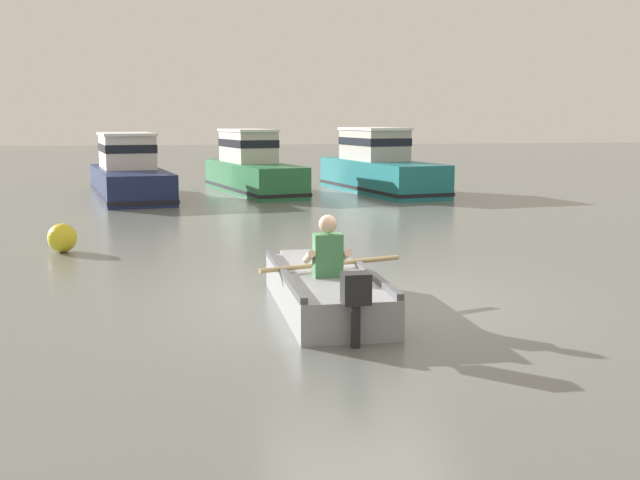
# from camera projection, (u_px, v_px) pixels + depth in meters

# --- Properties ---
(ground_plane) EXTENTS (120.00, 120.00, 0.00)m
(ground_plane) POSITION_uv_depth(u_px,v_px,m) (362.00, 300.00, 10.17)
(ground_plane) COLOR slate
(rowboat_with_person) EXTENTS (1.92, 3.70, 1.19)m
(rowboat_with_person) POSITION_uv_depth(u_px,v_px,m) (324.00, 288.00, 9.69)
(rowboat_with_person) COLOR gray
(rowboat_with_person) RESTS_ON ground
(moored_boat_navy) EXTENTS (2.89, 6.31, 1.89)m
(moored_boat_navy) POSITION_uv_depth(u_px,v_px,m) (129.00, 174.00, 23.18)
(moored_boat_navy) COLOR #19234C
(moored_boat_navy) RESTS_ON ground
(moored_boat_green) EXTENTS (2.85, 6.15, 1.98)m
(moored_boat_green) POSITION_uv_depth(u_px,v_px,m) (252.00, 169.00, 24.76)
(moored_boat_green) COLOR #287042
(moored_boat_green) RESTS_ON ground
(moored_boat_teal) EXTENTS (2.93, 6.27, 2.02)m
(moored_boat_teal) POSITION_uv_depth(u_px,v_px,m) (379.00, 168.00, 24.83)
(moored_boat_teal) COLOR #1E727A
(moored_boat_teal) RESTS_ON ground
(mooring_buoy) EXTENTS (0.51, 0.51, 0.51)m
(mooring_buoy) POSITION_uv_depth(u_px,v_px,m) (62.00, 238.00, 13.74)
(mooring_buoy) COLOR yellow
(mooring_buoy) RESTS_ON ground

